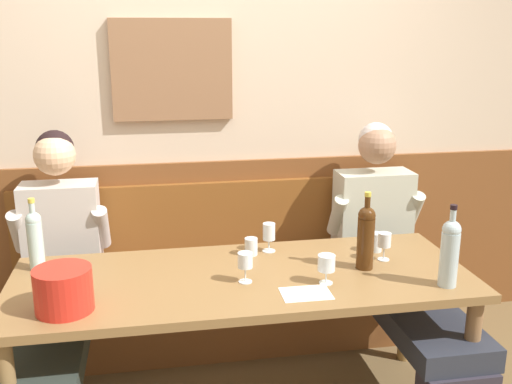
# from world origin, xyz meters

# --- Properties ---
(room_wall_back) EXTENTS (6.80, 0.12, 2.80)m
(room_wall_back) POSITION_xyz_m (-0.00, 1.09, 1.40)
(room_wall_back) COLOR beige
(room_wall_back) RESTS_ON ground
(wood_wainscot_panel) EXTENTS (6.80, 0.03, 1.06)m
(wood_wainscot_panel) POSITION_xyz_m (0.00, 1.04, 0.53)
(wood_wainscot_panel) COLOR brown
(wood_wainscot_panel) RESTS_ON ground
(wall_bench) EXTENTS (2.38, 0.42, 0.94)m
(wall_bench) POSITION_xyz_m (0.00, 0.83, 0.28)
(wall_bench) COLOR brown
(wall_bench) RESTS_ON ground
(dining_table) EXTENTS (2.08, 0.80, 0.72)m
(dining_table) POSITION_xyz_m (0.00, 0.14, 0.64)
(dining_table) COLOR olive
(dining_table) RESTS_ON ground
(person_left_seat) EXTENTS (0.50, 1.26, 1.30)m
(person_left_seat) POSITION_xyz_m (-0.87, 0.47, 0.64)
(person_left_seat) COLOR #24343A
(person_left_seat) RESTS_ON ground
(person_center_left_seat) EXTENTS (0.54, 1.26, 1.29)m
(person_center_left_seat) POSITION_xyz_m (0.88, 0.47, 0.63)
(person_center_left_seat) COLOR #2C2832
(person_center_left_seat) RESTS_ON ground
(ice_bucket) EXTENTS (0.23, 0.23, 0.18)m
(ice_bucket) POSITION_xyz_m (-0.75, -0.08, 0.81)
(ice_bucket) COLOR red
(ice_bucket) RESTS_ON dining_table
(wine_bottle_green_tall) EXTENTS (0.08, 0.08, 0.37)m
(wine_bottle_green_tall) POSITION_xyz_m (0.57, 0.12, 0.88)
(wine_bottle_green_tall) COLOR #43240D
(wine_bottle_green_tall) RESTS_ON dining_table
(wine_bottle_clear_water) EXTENTS (0.08, 0.08, 0.37)m
(wine_bottle_clear_water) POSITION_xyz_m (0.86, -0.13, 0.88)
(wine_bottle_clear_water) COLOR #ACC0C7
(wine_bottle_clear_water) RESTS_ON dining_table
(wine_bottle_amber_mid) EXTENTS (0.07, 0.07, 0.34)m
(wine_bottle_amber_mid) POSITION_xyz_m (-0.93, 0.38, 0.87)
(wine_bottle_amber_mid) COLOR #AFCCC3
(wine_bottle_amber_mid) RESTS_ON dining_table
(wine_glass_near_bucket) EXTENTS (0.07, 0.07, 0.14)m
(wine_glass_near_bucket) POSITION_xyz_m (-0.00, 0.06, 0.82)
(wine_glass_near_bucket) COLOR silver
(wine_glass_near_bucket) RESTS_ON dining_table
(wine_glass_mid_right) EXTENTS (0.08, 0.08, 0.13)m
(wine_glass_mid_right) POSITION_xyz_m (0.35, -0.01, 0.81)
(wine_glass_mid_right) COLOR silver
(wine_glass_mid_right) RESTS_ON dining_table
(wine_glass_by_bottle) EXTENTS (0.06, 0.06, 0.14)m
(wine_glass_by_bottle) POSITION_xyz_m (0.70, 0.20, 0.82)
(wine_glass_by_bottle) COLOR silver
(wine_glass_by_bottle) RESTS_ON dining_table
(wine_glass_left_end) EXTENTS (0.07, 0.07, 0.15)m
(wine_glass_left_end) POSITION_xyz_m (0.18, 0.41, 0.82)
(wine_glass_left_end) COLOR silver
(wine_glass_left_end) RESTS_ON dining_table
(water_tumbler_right) EXTENTS (0.07, 0.07, 0.10)m
(water_tumbler_right) POSITION_xyz_m (0.70, 0.32, 0.77)
(water_tumbler_right) COLOR silver
(water_tumbler_right) RESTS_ON dining_table
(water_tumbler_left) EXTENTS (0.06, 0.06, 0.09)m
(water_tumbler_left) POSITION_xyz_m (0.08, 0.38, 0.77)
(water_tumbler_left) COLOR silver
(water_tumbler_left) RESTS_ON dining_table
(tasting_sheet_left_guest) EXTENTS (0.21, 0.15, 0.00)m
(tasting_sheet_left_guest) POSITION_xyz_m (0.23, -0.10, 0.72)
(tasting_sheet_left_guest) COLOR white
(tasting_sheet_left_guest) RESTS_ON dining_table
(tasting_sheet_right_guest) EXTENTS (0.21, 0.15, 0.00)m
(tasting_sheet_right_guest) POSITION_xyz_m (-0.78, 0.19, 0.72)
(tasting_sheet_right_guest) COLOR white
(tasting_sheet_right_guest) RESTS_ON dining_table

